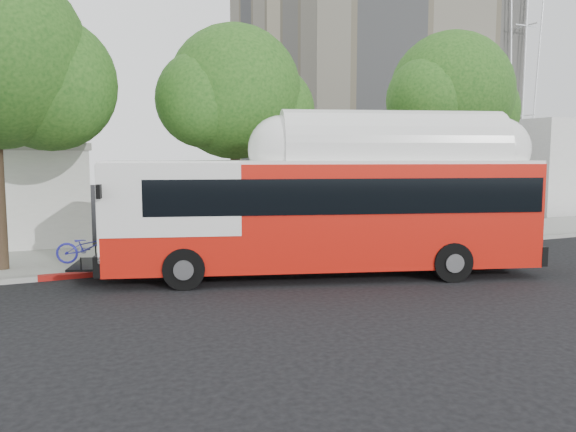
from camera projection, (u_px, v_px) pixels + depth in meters
name	position (u px, v px, depth m)	size (l,w,h in m)	color
ground	(333.00, 284.00, 16.59)	(120.00, 120.00, 0.00)	black
sidewalk	(256.00, 248.00, 22.49)	(60.00, 5.00, 0.15)	gray
curb_strip	(281.00, 259.00, 20.13)	(60.00, 0.30, 0.15)	gray
red_curb_segment	(199.00, 265.00, 18.93)	(10.00, 0.32, 0.16)	maroon
street_tree_left	(9.00, 64.00, 17.50)	(6.67, 5.80, 9.74)	#2D2116
street_tree_mid	(244.00, 99.00, 21.22)	(5.75, 5.00, 8.62)	#2D2116
street_tree_right	(458.00, 99.00, 25.02)	(6.21, 5.40, 9.18)	#2D2116
transit_bus	(326.00, 215.00, 17.47)	(14.13, 6.44, 4.15)	red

